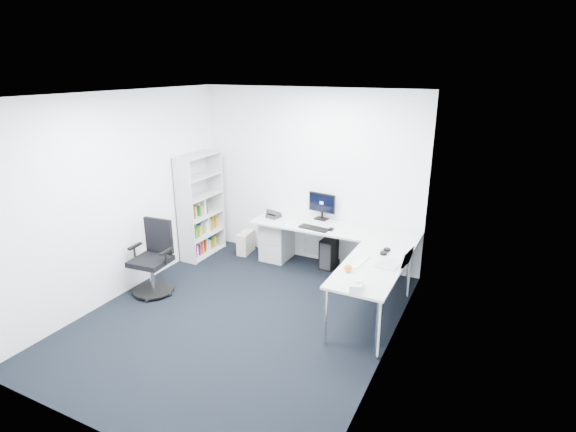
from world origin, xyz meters
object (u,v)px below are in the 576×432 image
at_px(monitor, 322,206).
at_px(laptop, 390,255).
at_px(l_desk, 324,258).
at_px(task_chair, 150,259).
at_px(bookshelf, 201,206).

bearing_deg(monitor, laptop, -32.59).
bearing_deg(l_desk, laptop, -28.97).
height_order(l_desk, task_chair, task_chair).
relative_size(bookshelf, laptop, 4.85).
bearing_deg(laptop, bookshelf, 176.74).
distance_m(bookshelf, laptop, 3.31).
distance_m(task_chair, laptop, 3.16).
xyz_separation_m(bookshelf, monitor, (1.89, 0.55, 0.10)).
relative_size(task_chair, laptop, 2.94).
xyz_separation_m(bookshelf, task_chair, (0.20, -1.42, -0.33)).
xyz_separation_m(task_chair, laptop, (3.04, 0.78, 0.34)).
height_order(l_desk, laptop, laptop).
bearing_deg(l_desk, monitor, 115.87).
relative_size(monitor, laptop, 1.29).
distance_m(bookshelf, monitor, 1.97).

